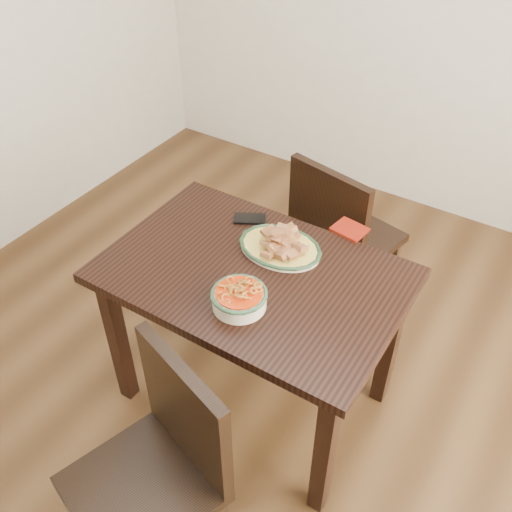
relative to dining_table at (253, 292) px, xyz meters
The scene contains 8 objects.
floor 0.65m from the dining_table, 126.26° to the left, with size 3.50×3.50×0.00m, color #3B2613.
dining_table is the anchor object (origin of this frame).
chair_far 0.69m from the dining_table, 85.76° to the left, with size 0.50×0.50×0.89m.
chair_near 0.70m from the dining_table, 82.47° to the right, with size 0.53×0.53×0.89m.
fish_plate 0.22m from the dining_table, 82.93° to the left, with size 0.33×0.26×0.11m.
noodle_bowl 0.24m from the dining_table, 72.45° to the right, with size 0.20×0.20×0.08m.
smartphone 0.34m from the dining_table, 125.04° to the left, with size 0.13×0.07×0.01m, color black.
napkin 0.47m from the dining_table, 64.69° to the left, with size 0.13×0.11×0.01m, color maroon.
Camera 1 is at (0.93, -1.43, 2.16)m, focal length 40.00 mm.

